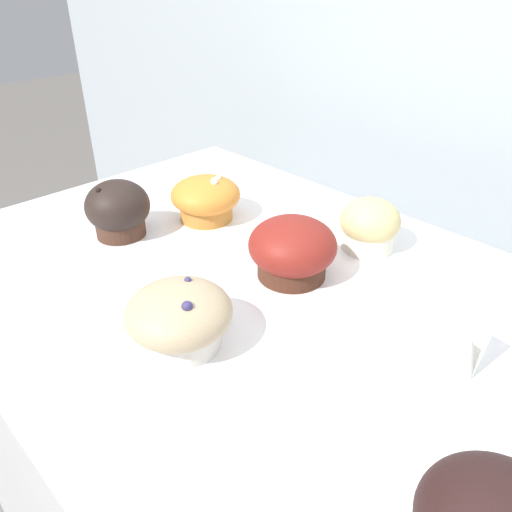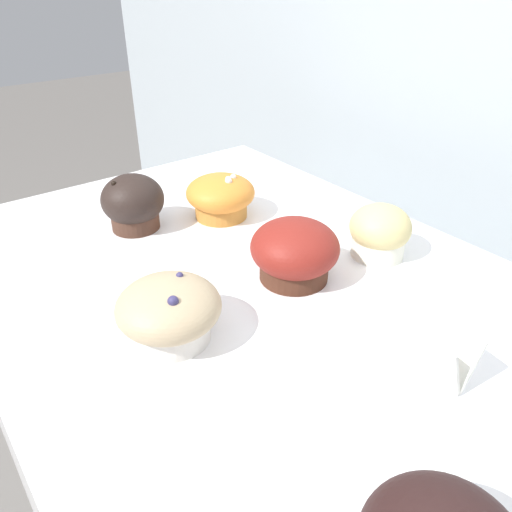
{
  "view_description": "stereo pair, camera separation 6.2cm",
  "coord_description": "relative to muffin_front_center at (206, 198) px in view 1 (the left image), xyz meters",
  "views": [
    {
      "loc": [
        0.35,
        -0.37,
        1.26
      ],
      "look_at": [
        -0.03,
        -0.0,
        0.93
      ],
      "focal_mm": 35.0,
      "sensor_mm": 36.0,
      "label": 1
    },
    {
      "loc": [
        0.39,
        -0.33,
        1.26
      ],
      "look_at": [
        -0.03,
        -0.0,
        0.93
      ],
      "focal_mm": 35.0,
      "sensor_mm": 36.0,
      "label": 2
    }
  ],
  "objects": [
    {
      "name": "muffin_back_left",
      "position": [
        -0.05,
        -0.13,
        0.01
      ],
      "size": [
        0.1,
        0.1,
        0.09
      ],
      "color": "#462B20",
      "rests_on": "display_counter"
    },
    {
      "name": "muffin_front_center",
      "position": [
        0.0,
        0.0,
        0.0
      ],
      "size": [
        0.11,
        0.11,
        0.07
      ],
      "color": "#C47F34",
      "rests_on": "display_counter"
    },
    {
      "name": "wall_back",
      "position": [
        0.23,
        0.52,
        -0.03
      ],
      "size": [
        3.2,
        0.1,
        1.8
      ],
      "primitive_type": "cube",
      "color": "#A8B2B7",
      "rests_on": "ground"
    },
    {
      "name": "muffin_front_right",
      "position": [
        0.21,
        -0.03,
        0.0
      ],
      "size": [
        0.12,
        0.12,
        0.08
      ],
      "color": "#472518",
      "rests_on": "display_counter"
    },
    {
      "name": "muffin_back_right",
      "position": [
        0.22,
        -0.22,
        0.0
      ],
      "size": [
        0.12,
        0.12,
        0.07
      ],
      "color": "silver",
      "rests_on": "display_counter"
    },
    {
      "name": "muffin_back_center",
      "position": [
        0.24,
        0.11,
        0.0
      ],
      "size": [
        0.09,
        0.09,
        0.08
      ],
      "color": "white",
      "rests_on": "display_counter"
    },
    {
      "name": "display_counter",
      "position": [
        0.23,
        -0.08,
        -0.48
      ],
      "size": [
        1.0,
        0.64,
        0.89
      ],
      "primitive_type": "cube",
      "color": "white",
      "rests_on": "ground"
    },
    {
      "name": "price_card",
      "position": [
        0.44,
        -0.03,
        -0.0
      ],
      "size": [
        0.06,
        0.05,
        0.06
      ],
      "color": "white",
      "rests_on": "display_counter"
    }
  ]
}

